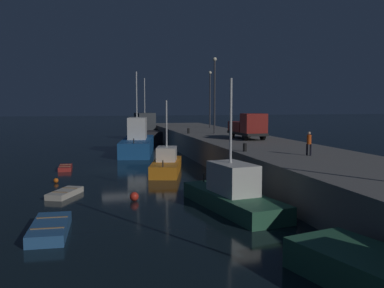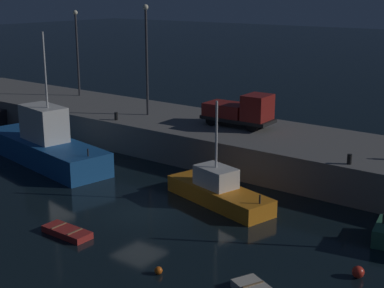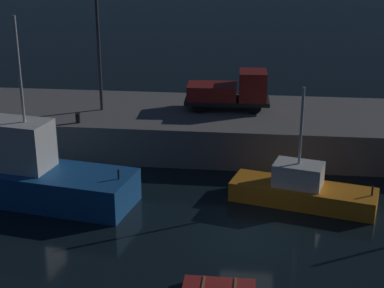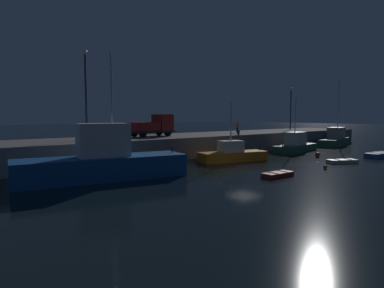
# 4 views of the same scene
# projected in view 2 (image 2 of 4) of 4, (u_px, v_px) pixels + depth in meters

# --- Properties ---
(ground_plane) EXTENTS (320.00, 320.00, 0.00)m
(ground_plane) POSITION_uv_depth(u_px,v_px,m) (138.00, 214.00, 31.62)
(ground_plane) COLOR black
(pier_quay) EXTENTS (72.78, 8.67, 2.32)m
(pier_quay) POSITION_uv_depth(u_px,v_px,m) (254.00, 146.00, 40.86)
(pier_quay) COLOR slate
(pier_quay) RESTS_ON ground
(fishing_boat_orange) EXTENTS (7.56, 3.93, 6.06)m
(fishing_boat_orange) POSITION_uv_depth(u_px,v_px,m) (218.00, 191.00, 33.02)
(fishing_boat_orange) COLOR orange
(fishing_boat_orange) RESTS_ON ground
(fishing_trawler_green) EXTENTS (12.79, 5.44, 9.37)m
(fishing_trawler_green) POSITION_uv_depth(u_px,v_px,m) (45.00, 145.00, 40.70)
(fishing_trawler_green) COLOR #195193
(fishing_trawler_green) RESTS_ON ground
(rowboat_white_mid) EXTENTS (2.77, 1.08, 0.38)m
(rowboat_white_mid) POSITION_uv_depth(u_px,v_px,m) (67.00, 232.00, 28.80)
(rowboat_white_mid) COLOR #B22823
(rowboat_white_mid) RESTS_ON ground
(mooring_buoy_near) EXTENTS (0.36, 0.36, 0.36)m
(mooring_buoy_near) POSITION_uv_depth(u_px,v_px,m) (158.00, 270.00, 24.83)
(mooring_buoy_near) COLOR orange
(mooring_buoy_near) RESTS_ON ground
(mooring_buoy_mid) EXTENTS (0.54, 0.54, 0.54)m
(mooring_buoy_mid) POSITION_uv_depth(u_px,v_px,m) (358.00, 272.00, 24.51)
(mooring_buoy_mid) COLOR red
(mooring_buoy_mid) RESTS_ON ground
(lamp_post_west) EXTENTS (0.44, 0.44, 7.98)m
(lamp_post_west) POSITION_uv_depth(u_px,v_px,m) (77.00, 46.00, 52.87)
(lamp_post_west) COLOR #38383D
(lamp_post_west) RESTS_ON pier_quay
(lamp_post_east) EXTENTS (0.44, 0.44, 8.72)m
(lamp_post_east) POSITION_uv_depth(u_px,v_px,m) (147.00, 52.00, 44.45)
(lamp_post_east) COLOR #38383D
(lamp_post_east) RESTS_ON pier_quay
(utility_truck) EXTENTS (5.46, 2.34, 2.54)m
(utility_truck) POSITION_uv_depth(u_px,v_px,m) (241.00, 111.00, 41.41)
(utility_truck) COLOR black
(utility_truck) RESTS_ON pier_quay
(bollard_west) EXTENTS (0.28, 0.28, 0.60)m
(bollard_west) POSITION_uv_depth(u_px,v_px,m) (349.00, 159.00, 32.74)
(bollard_west) COLOR black
(bollard_west) RESTS_ON pier_quay
(bollard_central) EXTENTS (0.28, 0.28, 0.60)m
(bollard_central) POSITION_uv_depth(u_px,v_px,m) (116.00, 116.00, 43.85)
(bollard_central) COLOR black
(bollard_central) RESTS_ON pier_quay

